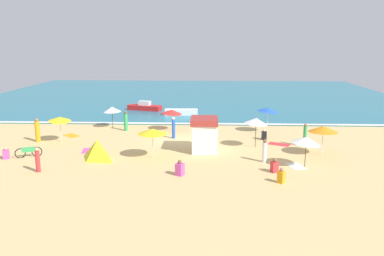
{
  "coord_description": "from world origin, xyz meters",
  "views": [
    {
      "loc": [
        2.51,
        -31.76,
        7.98
      ],
      "look_at": [
        1.14,
        1.04,
        0.8
      ],
      "focal_mm": 36.97,
      "sensor_mm": 36.0,
      "label": 1
    }
  ],
  "objects": [
    {
      "name": "small_boat_1",
      "position": [
        -0.45,
        10.98,
        0.42
      ],
      "size": [
        3.63,
        1.15,
        0.63
      ],
      "color": "white",
      "rests_on": "ocean_water"
    },
    {
      "name": "wave_breaker_foam",
      "position": [
        0.0,
        6.3,
        0.1
      ],
      "size": [
        57.0,
        0.7,
        0.01
      ],
      "primitive_type": "cube",
      "color": "white",
      "rests_on": "ocean_water"
    },
    {
      "name": "beach_umbrella_5",
      "position": [
        10.67,
        -4.08,
        1.93
      ],
      "size": [
        2.69,
        2.69,
        2.16
      ],
      "color": "silver",
      "rests_on": "ground_plane"
    },
    {
      "name": "beach_towel_3",
      "position": [
        -9.35,
        1.16,
        0.01
      ],
      "size": [
        1.8,
        1.75,
        0.01
      ],
      "color": "orange",
      "rests_on": "ground_plane"
    },
    {
      "name": "beach_umbrella_3",
      "position": [
        7.83,
        3.14,
        2.05
      ],
      "size": [
        2.04,
        2.02,
        2.32
      ],
      "color": "silver",
      "rests_on": "ground_plane"
    },
    {
      "name": "lifeguard_cabana",
      "position": [
        2.22,
        -3.26,
        1.28
      ],
      "size": [
        1.99,
        2.45,
        2.51
      ],
      "color": "white",
      "rests_on": "ground_plane"
    },
    {
      "name": "beach_umbrella_0",
      "position": [
        6.15,
        -2.09,
        2.08
      ],
      "size": [
        2.33,
        2.31,
        2.39
      ],
      "color": "#4C3823",
      "rests_on": "ground_plane"
    },
    {
      "name": "beach_umbrella_2",
      "position": [
        -0.8,
        3.61,
        1.74
      ],
      "size": [
        2.54,
        2.54,
        2.02
      ],
      "color": "silver",
      "rests_on": "ground_plane"
    },
    {
      "name": "beachgoer_8",
      "position": [
        0.81,
        -8.87,
        0.42
      ],
      "size": [
        0.59,
        0.59,
        0.98
      ],
      "color": "#D84CA5",
      "rests_on": "ground_plane"
    },
    {
      "name": "beach_towel_0",
      "position": [
        8.31,
        -6.74,
        0.01
      ],
      "size": [
        1.22,
        1.69,
        0.01
      ],
      "color": "white",
      "rests_on": "ground_plane"
    },
    {
      "name": "beachgoer_5",
      "position": [
        -8.1,
        -8.57,
        0.77
      ],
      "size": [
        0.4,
        0.4,
        1.58
      ],
      "color": "red",
      "rests_on": "ground_plane"
    },
    {
      "name": "beachgoer_7",
      "position": [
        7.17,
        0.45,
        0.38
      ],
      "size": [
        0.43,
        0.43,
        0.9
      ],
      "color": "black",
      "rests_on": "ground_plane"
    },
    {
      "name": "beachgoer_11",
      "position": [
        -11.56,
        -5.85,
        0.35
      ],
      "size": [
        0.54,
        0.54,
        0.83
      ],
      "color": "#D84CA5",
      "rests_on": "ground_plane"
    },
    {
      "name": "beachgoer_9",
      "position": [
        10.05,
        -1.55,
        0.88
      ],
      "size": [
        0.37,
        0.37,
        1.81
      ],
      "color": "green",
      "rests_on": "ground_plane"
    },
    {
      "name": "small_boat_0",
      "position": [
        -5.01,
        13.99,
        0.47
      ],
      "size": [
        4.15,
        2.29,
        1.08
      ],
      "color": "red",
      "rests_on": "ocean_water"
    },
    {
      "name": "beachgoer_4",
      "position": [
        6.33,
        -5.89,
        0.76
      ],
      "size": [
        0.35,
        0.35,
        1.59
      ],
      "color": "white",
      "rests_on": "ground_plane"
    },
    {
      "name": "parked_bicycle",
      "position": [
        -10.15,
        -5.41,
        0.38
      ],
      "size": [
        1.68,
        0.82,
        0.76
      ],
      "color": "black",
      "rests_on": "ground_plane"
    },
    {
      "name": "ground_plane",
      "position": [
        0.0,
        0.0,
        0.0
      ],
      "size": [
        60.0,
        60.0,
        0.0
      ],
      "primitive_type": "plane",
      "color": "#D8B775"
    },
    {
      "name": "beach_umbrella_6",
      "position": [
        -1.35,
        -5.2,
        1.9
      ],
      "size": [
        2.61,
        2.62,
        2.11
      ],
      "color": "silver",
      "rests_on": "ground_plane"
    },
    {
      "name": "beachgoer_2",
      "position": [
        6.75,
        -9.93,
        0.4
      ],
      "size": [
        0.51,
        0.51,
        0.91
      ],
      "color": "orange",
      "rests_on": "ground_plane"
    },
    {
      "name": "beachgoer_3",
      "position": [
        6.67,
        -8.02,
        0.4
      ],
      "size": [
        0.51,
        0.51,
        0.91
      ],
      "color": "red",
      "rests_on": "ground_plane"
    },
    {
      "name": "ocean_water",
      "position": [
        0.0,
        28.0,
        0.05
      ],
      "size": [
        60.0,
        44.0,
        0.1
      ],
      "primitive_type": "cube",
      "color": "teal",
      "rests_on": "ground_plane"
    },
    {
      "name": "beach_towel_2",
      "position": [
        1.62,
        1.44,
        0.01
      ],
      "size": [
        1.12,
        1.38,
        0.01
      ],
      "color": "orange",
      "rests_on": "ground_plane"
    },
    {
      "name": "beach_tent",
      "position": [
        -5.11,
        -5.76,
        0.71
      ],
      "size": [
        2.64,
        2.49,
        1.41
      ],
      "color": "yellow",
      "rests_on": "ground_plane"
    },
    {
      "name": "beachgoer_0",
      "position": [
        -11.36,
        -1.04,
        0.91
      ],
      "size": [
        0.41,
        0.41,
        1.95
      ],
      "color": "orange",
      "rests_on": "ground_plane"
    },
    {
      "name": "beachgoer_10",
      "position": [
        -5.02,
        3.33,
        0.86
      ],
      "size": [
        0.48,
        0.48,
        1.81
      ],
      "color": "green",
      "rests_on": "ground_plane"
    },
    {
      "name": "beach_umbrella_1",
      "position": [
        -9.46,
        -0.98,
        1.89
      ],
      "size": [
        2.52,
        2.52,
        2.16
      ],
      "color": "silver",
      "rests_on": "ground_plane"
    },
    {
      "name": "beach_umbrella_7",
      "position": [
        -6.52,
        4.47,
        1.78
      ],
      "size": [
        2.21,
        2.21,
        2.05
      ],
      "color": "#4C3823",
      "rests_on": "ground_plane"
    },
    {
      "name": "beach_towel_1",
      "position": [
        -6.57,
        -3.59,
        0.01
      ],
      "size": [
        0.92,
        1.62,
        0.01
      ],
      "color": "#D84CA5",
      "rests_on": "ground_plane"
    },
    {
      "name": "beachgoer_6",
      "position": [
        -0.39,
        0.59,
        0.88
      ],
      "size": [
        0.29,
        0.29,
        1.82
      ],
      "color": "blue",
      "rests_on": "ground_plane"
    },
    {
      "name": "beach_towel_4",
      "position": [
        8.16,
        -1.09,
        0.01
      ],
      "size": [
        1.95,
        1.61,
        0.01
      ],
      "color": "red",
      "rests_on": "ground_plane"
    },
    {
      "name": "beach_umbrella_4",
      "position": [
        8.81,
        -6.91,
        1.79
      ],
      "size": [
        2.05,
        2.02,
        2.12
      ],
      "color": "#4C3823",
      "rests_on": "ground_plane"
    }
  ]
}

